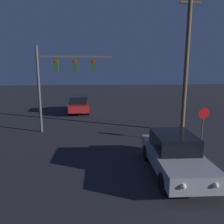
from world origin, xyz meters
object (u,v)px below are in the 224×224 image
(traffic_signal_mast, at_px, (61,74))
(utility_pole, at_px, (187,61))
(car_far, at_px, (78,104))
(stop_sign, at_px, (203,119))
(car_near, at_px, (174,154))

(traffic_signal_mast, relative_size, utility_pole, 0.62)
(traffic_signal_mast, distance_m, utility_pole, 8.61)
(car_far, bearing_deg, stop_sign, -57.00)
(traffic_signal_mast, bearing_deg, utility_pole, -4.92)
(car_near, relative_size, traffic_signal_mast, 0.82)
(stop_sign, distance_m, utility_pole, 4.42)
(traffic_signal_mast, height_order, stop_sign, traffic_signal_mast)
(car_far, distance_m, stop_sign, 12.94)
(utility_pole, bearing_deg, traffic_signal_mast, 175.08)
(car_near, height_order, utility_pole, utility_pole)
(car_far, height_order, utility_pole, utility_pole)
(car_near, relative_size, utility_pole, 0.51)
(car_far, xyz_separation_m, traffic_signal_mast, (-0.73, -6.75, 3.22))
(stop_sign, bearing_deg, traffic_signal_mast, 157.32)
(car_far, relative_size, stop_sign, 2.23)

